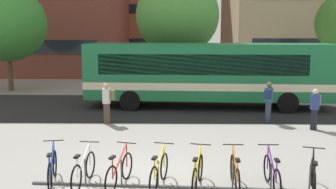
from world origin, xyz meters
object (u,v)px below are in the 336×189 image
object	(u,v)px
city_bus	(209,72)
street_tree_1	(177,16)
parked_bicycle_yellow_4	(198,174)
parked_bicycle_purple_6	(272,174)
parked_bicycle_white_1	(84,170)
commuter_navy_pack_1	(269,99)
parked_bicycle_black_7	(313,178)
street_tree_2	(7,24)
commuter_olive_pack_2	(107,100)
parked_bicycle_red_2	(119,172)
commuter_grey_pack_3	(315,106)
parked_bicycle_blue_0	(52,169)
parked_bicycle_yellow_3	(159,172)
parked_bicycle_orange_5	(235,174)

from	to	relation	value
city_bus	street_tree_1	size ratio (longest dim) A/B	1.70
parked_bicycle_yellow_4	parked_bicycle_purple_6	size ratio (longest dim) A/B	0.98
parked_bicycle_white_1	commuter_navy_pack_1	size ratio (longest dim) A/B	1.01
parked_bicycle_black_7	street_tree_2	world-z (taller)	street_tree_2
commuter_navy_pack_1	street_tree_1	world-z (taller)	street_tree_1
parked_bicycle_white_1	commuter_olive_pack_2	size ratio (longest dim) A/B	1.01
parked_bicycle_yellow_4	parked_bicycle_black_7	size ratio (longest dim) A/B	1.02
city_bus	parked_bicycle_black_7	distance (m)	10.72
parked_bicycle_red_2	commuter_grey_pack_3	xyz separation A→B (m)	(6.83, 5.76, 0.54)
commuter_grey_pack_3	parked_bicycle_purple_6	bearing A→B (deg)	5.71
parked_bicycle_red_2	commuter_grey_pack_3	distance (m)	8.95
parked_bicycle_red_2	street_tree_1	world-z (taller)	street_tree_1
commuter_navy_pack_1	commuter_olive_pack_2	world-z (taller)	commuter_olive_pack_2
city_bus	parked_bicycle_blue_0	distance (m)	11.18
parked_bicycle_blue_0	parked_bicycle_yellow_4	size ratio (longest dim) A/B	1.00
parked_bicycle_white_1	commuter_grey_pack_3	distance (m)	9.62
commuter_olive_pack_2	parked_bicycle_black_7	bearing A→B (deg)	120.63
parked_bicycle_blue_0	commuter_grey_pack_3	xyz separation A→B (m)	(8.54, 5.60, 0.54)
parked_bicycle_black_7	street_tree_1	world-z (taller)	street_tree_1
commuter_navy_pack_1	street_tree_1	size ratio (longest dim) A/B	0.24
parked_bicycle_white_1	parked_bicycle_purple_6	distance (m)	4.63
parked_bicycle_yellow_3	parked_bicycle_purple_6	bearing A→B (deg)	-79.74
street_tree_2	city_bus	bearing A→B (deg)	-23.30
parked_bicycle_red_2	parked_bicycle_orange_5	distance (m)	2.83
parked_bicycle_blue_0	parked_bicycle_red_2	world-z (taller)	same
street_tree_2	commuter_navy_pack_1	bearing A→B (deg)	-30.29
commuter_olive_pack_2	parked_bicycle_red_2	bearing A→B (deg)	91.75
parked_bicycle_purple_6	commuter_navy_pack_1	bearing A→B (deg)	-12.00
parked_bicycle_purple_6	commuter_olive_pack_2	distance (m)	8.51
parked_bicycle_blue_0	commuter_olive_pack_2	world-z (taller)	commuter_olive_pack_2
parked_bicycle_blue_0	street_tree_2	xyz separation A→B (m)	(-7.47, 15.28, 3.85)
parked_bicycle_purple_6	commuter_olive_pack_2	size ratio (longest dim) A/B	1.01
parked_bicycle_yellow_4	street_tree_1	size ratio (longest dim) A/B	0.24
parked_bicycle_black_7	parked_bicycle_purple_6	bearing A→B (deg)	93.91
commuter_olive_pack_2	street_tree_1	size ratio (longest dim) A/B	0.24
parked_bicycle_yellow_3	street_tree_2	world-z (taller)	street_tree_2
parked_bicycle_yellow_3	parked_bicycle_purple_6	world-z (taller)	same
parked_bicycle_blue_0	parked_bicycle_red_2	distance (m)	1.73
parked_bicycle_purple_6	commuter_navy_pack_1	size ratio (longest dim) A/B	1.01
city_bus	street_tree_1	bearing A→B (deg)	110.76
parked_bicycle_blue_0	parked_bicycle_purple_6	bearing A→B (deg)	-103.98
commuter_grey_pack_3	parked_bicycle_white_1	bearing A→B (deg)	-20.11
parked_bicycle_orange_5	street_tree_2	distance (m)	20.04
parked_bicycle_white_1	street_tree_2	size ratio (longest dim) A/B	0.26
parked_bicycle_purple_6	parked_bicycle_orange_5	bearing A→B (deg)	90.68
city_bus	parked_bicycle_white_1	xyz separation A→B (m)	(-3.97, -10.10, -1.39)
parked_bicycle_black_7	commuter_olive_pack_2	size ratio (longest dim) A/B	0.98
commuter_navy_pack_1	street_tree_1	xyz separation A→B (m)	(-3.79, 8.10, 3.75)
commuter_olive_pack_2	commuter_grey_pack_3	bearing A→B (deg)	163.66
parked_bicycle_black_7	parked_bicycle_blue_0	bearing A→B (deg)	102.43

